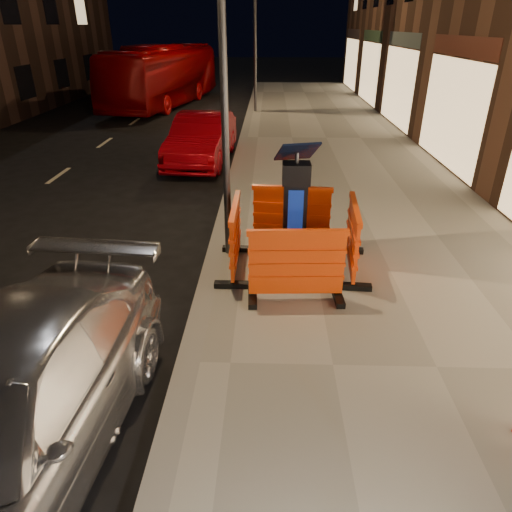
{
  "coord_description": "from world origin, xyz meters",
  "views": [
    {
      "loc": [
        0.96,
        -4.33,
        3.81
      ],
      "look_at": [
        0.8,
        1.0,
        1.1
      ],
      "focal_mm": 32.0,
      "sensor_mm": 36.0,
      "label": 1
    }
  ],
  "objects_px": {
    "parking_kiosk": "(295,212)",
    "barrier_bldgside": "(352,239)",
    "car_silver": "(18,468)",
    "bus_doubledecker": "(166,105)",
    "car_red": "(203,162)",
    "barrier_front": "(297,266)",
    "barrier_back": "(291,216)",
    "barrier_kerbside": "(235,237)"
  },
  "relations": [
    {
      "from": "parking_kiosk",
      "to": "barrier_bldgside",
      "type": "height_order",
      "value": "parking_kiosk"
    },
    {
      "from": "parking_kiosk",
      "to": "car_silver",
      "type": "bearing_deg",
      "value": -123.75
    },
    {
      "from": "bus_doubledecker",
      "to": "car_red",
      "type": "bearing_deg",
      "value": -62.98
    },
    {
      "from": "car_red",
      "to": "bus_doubledecker",
      "type": "bearing_deg",
      "value": 110.85
    },
    {
      "from": "barrier_bldgside",
      "to": "car_red",
      "type": "relative_size",
      "value": 0.33
    },
    {
      "from": "barrier_front",
      "to": "bus_doubledecker",
      "type": "height_order",
      "value": "bus_doubledecker"
    },
    {
      "from": "parking_kiosk",
      "to": "barrier_bldgside",
      "type": "bearing_deg",
      "value": 2.38
    },
    {
      "from": "parking_kiosk",
      "to": "barrier_back",
      "type": "bearing_deg",
      "value": 92.38
    },
    {
      "from": "parking_kiosk",
      "to": "car_red",
      "type": "relative_size",
      "value": 0.46
    },
    {
      "from": "parking_kiosk",
      "to": "bus_doubledecker",
      "type": "distance_m",
      "value": 19.18
    },
    {
      "from": "barrier_bldgside",
      "to": "car_silver",
      "type": "height_order",
      "value": "barrier_bldgside"
    },
    {
      "from": "car_silver",
      "to": "bus_doubledecker",
      "type": "height_order",
      "value": "bus_doubledecker"
    },
    {
      "from": "barrier_bldgside",
      "to": "bus_doubledecker",
      "type": "distance_m",
      "value": 19.47
    },
    {
      "from": "parking_kiosk",
      "to": "bus_doubledecker",
      "type": "height_order",
      "value": "parking_kiosk"
    },
    {
      "from": "barrier_kerbside",
      "to": "car_red",
      "type": "distance_m",
      "value": 7.28
    },
    {
      "from": "car_silver",
      "to": "car_red",
      "type": "xyz_separation_m",
      "value": [
        0.33,
        10.92,
        0.0
      ]
    },
    {
      "from": "barrier_front",
      "to": "car_red",
      "type": "xyz_separation_m",
      "value": [
        -2.47,
        8.04,
        -0.71
      ]
    },
    {
      "from": "car_silver",
      "to": "car_red",
      "type": "bearing_deg",
      "value": 92.92
    },
    {
      "from": "car_silver",
      "to": "barrier_kerbside",
      "type": "bearing_deg",
      "value": 68.89
    },
    {
      "from": "car_red",
      "to": "bus_doubledecker",
      "type": "distance_m",
      "value": 11.64
    },
    {
      "from": "barrier_back",
      "to": "bus_doubledecker",
      "type": "bearing_deg",
      "value": 114.3
    },
    {
      "from": "car_silver",
      "to": "car_red",
      "type": "relative_size",
      "value": 1.1
    },
    {
      "from": "barrier_back",
      "to": "bus_doubledecker",
      "type": "xyz_separation_m",
      "value": [
        -5.92,
        17.26,
        -0.71
      ]
    },
    {
      "from": "parking_kiosk",
      "to": "barrier_bldgside",
      "type": "relative_size",
      "value": 1.4
    },
    {
      "from": "parking_kiosk",
      "to": "barrier_back",
      "type": "xyz_separation_m",
      "value": [
        0.0,
        0.95,
        -0.45
      ]
    },
    {
      "from": "barrier_back",
      "to": "car_red",
      "type": "distance_m",
      "value": 6.65
    },
    {
      "from": "car_silver",
      "to": "bus_doubledecker",
      "type": "xyz_separation_m",
      "value": [
        -3.12,
        22.04,
        0.0
      ]
    },
    {
      "from": "parking_kiosk",
      "to": "bus_doubledecker",
      "type": "relative_size",
      "value": 0.19
    },
    {
      "from": "barrier_front",
      "to": "bus_doubledecker",
      "type": "distance_m",
      "value": 20.06
    },
    {
      "from": "barrier_kerbside",
      "to": "car_silver",
      "type": "xyz_separation_m",
      "value": [
        -1.85,
        -3.83,
        -0.71
      ]
    },
    {
      "from": "barrier_back",
      "to": "parking_kiosk",
      "type": "bearing_deg",
      "value": -84.62
    },
    {
      "from": "barrier_front",
      "to": "barrier_bldgside",
      "type": "height_order",
      "value": "same"
    },
    {
      "from": "barrier_bldgside",
      "to": "car_red",
      "type": "height_order",
      "value": "barrier_bldgside"
    },
    {
      "from": "barrier_back",
      "to": "barrier_front",
      "type": "bearing_deg",
      "value": -84.62
    },
    {
      "from": "barrier_kerbside",
      "to": "bus_doubledecker",
      "type": "relative_size",
      "value": 0.14
    },
    {
      "from": "parking_kiosk",
      "to": "car_red",
      "type": "bearing_deg",
      "value": 111.61
    },
    {
      "from": "barrier_back",
      "to": "barrier_bldgside",
      "type": "relative_size",
      "value": 1.0
    },
    {
      "from": "parking_kiosk",
      "to": "barrier_front",
      "type": "distance_m",
      "value": 1.05
    },
    {
      "from": "parking_kiosk",
      "to": "barrier_bldgside",
      "type": "xyz_separation_m",
      "value": [
        0.95,
        0.0,
        -0.45
      ]
    },
    {
      "from": "barrier_kerbside",
      "to": "barrier_bldgside",
      "type": "height_order",
      "value": "same"
    },
    {
      "from": "car_silver",
      "to": "parking_kiosk",
      "type": "bearing_deg",
      "value": 58.51
    },
    {
      "from": "barrier_bldgside",
      "to": "barrier_kerbside",
      "type": "bearing_deg",
      "value": 94.38
    }
  ]
}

